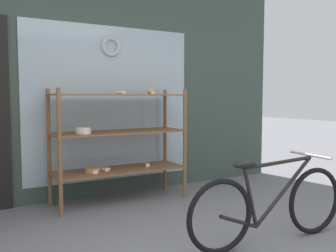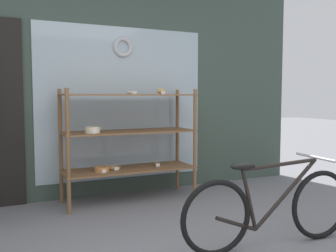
{
  "view_description": "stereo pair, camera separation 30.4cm",
  "coord_description": "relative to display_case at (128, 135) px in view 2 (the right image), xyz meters",
  "views": [
    {
      "loc": [
        -1.54,
        -1.82,
        1.24
      ],
      "look_at": [
        0.08,
        0.96,
        0.98
      ],
      "focal_mm": 40.0,
      "sensor_mm": 36.0,
      "label": 1
    },
    {
      "loc": [
        -1.27,
        -1.96,
        1.24
      ],
      "look_at": [
        0.08,
        0.96,
        0.98
      ],
      "focal_mm": 40.0,
      "sensor_mm": 36.0,
      "label": 2
    }
  ],
  "objects": [
    {
      "name": "storefront_facade",
      "position": [
        -0.17,
        0.4,
        0.92
      ],
      "size": [
        5.55,
        0.13,
        3.5
      ],
      "color": "#3D4C42",
      "rests_on": "ground_plane"
    },
    {
      "name": "display_case",
      "position": [
        0.0,
        0.0,
        0.0
      ],
      "size": [
        1.55,
        0.53,
        1.33
      ],
      "color": "brown",
      "rests_on": "ground_plane"
    },
    {
      "name": "bicycle",
      "position": [
        0.61,
        -1.81,
        -0.46
      ],
      "size": [
        1.61,
        0.46,
        0.73
      ],
      "rotation": [
        0.0,
        0.0,
        -0.08
      ],
      "color": "black",
      "rests_on": "ground_plane"
    }
  ]
}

